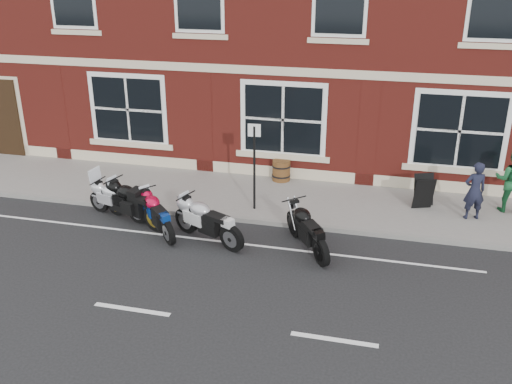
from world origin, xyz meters
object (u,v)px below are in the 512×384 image
(pedestrian_right, at_px, (512,180))
(parking_sign, at_px, (254,161))
(moto_touring_silver, at_px, (117,198))
(moto_sport_red, at_px, (158,212))
(barrel_planter, at_px, (281,170))
(moto_sport_silver, at_px, (208,219))
(pedestrian_left, at_px, (475,191))
(a_board_sign, at_px, (424,192))
(moto_naked_black, at_px, (308,227))
(moto_sport_black, at_px, (134,201))

(pedestrian_right, bearing_deg, parking_sign, 26.24)
(moto_touring_silver, height_order, moto_sport_red, moto_touring_silver)
(parking_sign, bearing_deg, barrel_planter, 78.25)
(moto_sport_silver, bearing_deg, pedestrian_right, -39.18)
(moto_sport_silver, height_order, barrel_planter, moto_sport_silver)
(moto_sport_red, distance_m, pedestrian_left, 8.10)
(a_board_sign, bearing_deg, moto_sport_silver, -169.83)
(moto_sport_silver, distance_m, parking_sign, 2.19)
(moto_sport_silver, distance_m, pedestrian_left, 6.87)
(moto_naked_black, relative_size, pedestrian_right, 1.09)
(moto_sport_red, bearing_deg, barrel_planter, 16.06)
(pedestrian_left, xyz_separation_m, pedestrian_right, (0.99, 0.74, 0.10))
(moto_sport_silver, relative_size, pedestrian_left, 1.32)
(moto_touring_silver, relative_size, a_board_sign, 2.12)
(moto_touring_silver, height_order, moto_sport_black, moto_touring_silver)
(moto_naked_black, height_order, parking_sign, parking_sign)
(moto_sport_silver, xyz_separation_m, pedestrian_right, (7.33, 3.37, 0.43))
(moto_touring_silver, height_order, pedestrian_right, pedestrian_right)
(moto_sport_red, xyz_separation_m, pedestrian_left, (7.71, 2.46, 0.36))
(moto_sport_red, xyz_separation_m, a_board_sign, (6.50, 2.90, 0.04))
(moto_sport_silver, height_order, moto_naked_black, moto_sport_silver)
(moto_touring_silver, bearing_deg, moto_sport_black, -92.09)
(moto_sport_black, distance_m, barrel_planter, 4.78)
(moto_naked_black, xyz_separation_m, parking_sign, (-1.73, 1.71, 0.92))
(moto_sport_black, bearing_deg, moto_naked_black, -69.83)
(a_board_sign, height_order, barrel_planter, a_board_sign)
(moto_naked_black, bearing_deg, pedestrian_left, -0.95)
(pedestrian_right, distance_m, a_board_sign, 2.26)
(moto_sport_black, height_order, moto_sport_silver, moto_sport_black)
(moto_sport_red, distance_m, moto_sport_silver, 1.38)
(moto_sport_black, relative_size, barrel_planter, 3.30)
(moto_sport_silver, relative_size, moto_naked_black, 1.07)
(moto_sport_red, bearing_deg, pedestrian_right, -22.99)
(barrel_planter, bearing_deg, pedestrian_right, -6.69)
(moto_sport_silver, xyz_separation_m, barrel_planter, (0.98, 4.11, -0.14))
(pedestrian_right, height_order, parking_sign, parking_sign)
(moto_sport_black, distance_m, parking_sign, 3.32)
(a_board_sign, relative_size, barrel_planter, 1.44)
(moto_sport_red, bearing_deg, a_board_sign, -19.16)
(moto_touring_silver, xyz_separation_m, moto_sport_silver, (2.79, -0.76, 0.04))
(moto_touring_silver, relative_size, barrel_planter, 3.05)
(moto_sport_red, relative_size, pedestrian_left, 1.03)
(moto_sport_black, bearing_deg, barrel_planter, -16.77)
(moto_sport_silver, distance_m, pedestrian_right, 8.08)
(pedestrian_left, relative_size, barrel_planter, 2.47)
(pedestrian_left, relative_size, a_board_sign, 1.71)
(moto_sport_red, xyz_separation_m, barrel_planter, (2.35, 3.95, -0.10))
(a_board_sign, xyz_separation_m, parking_sign, (-4.43, -1.20, 0.92))
(a_board_sign, distance_m, parking_sign, 4.68)
(moto_sport_black, bearing_deg, moto_sport_silver, -79.10)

